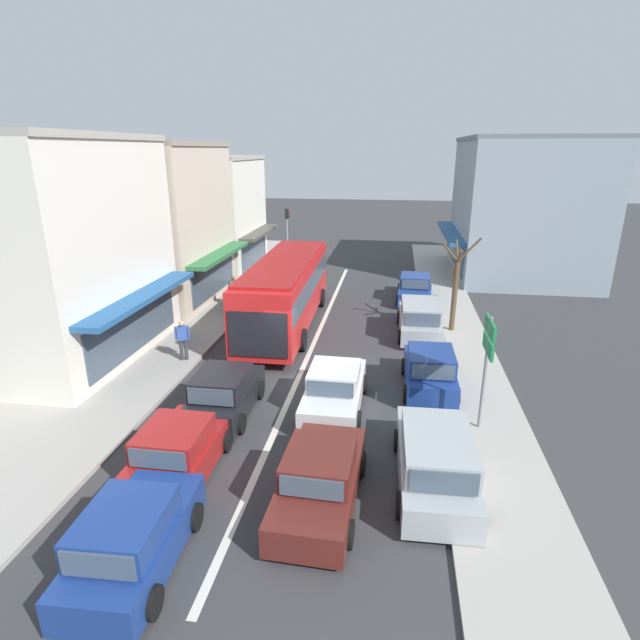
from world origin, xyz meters
name	(u,v)px	position (x,y,z in m)	size (l,w,h in m)	color
ground_plane	(297,380)	(0.00, 0.00, 0.00)	(140.00, 140.00, 0.00)	#353538
lane_centre_line	(315,341)	(0.00, 4.00, 0.00)	(0.20, 28.00, 0.01)	silver
sidewalk_left	(187,318)	(-6.80, 6.00, 0.07)	(5.20, 44.00, 0.14)	#A39E96
kerb_right	(454,331)	(6.20, 6.00, 0.06)	(2.80, 44.00, 0.12)	#A39E96
shopfront_corner_near	(38,252)	(-10.18, 0.76, 4.29)	(8.24, 8.28, 8.60)	silver
shopfront_mid_block	(143,224)	(-10.18, 9.00, 4.20)	(8.66, 7.67, 8.41)	beige
shopfront_far_end	(197,215)	(-10.18, 16.57, 3.81)	(8.95, 7.21, 7.63)	silver
building_right_far	(523,208)	(11.48, 18.46, 4.40)	(9.13, 10.62, 8.81)	#84939E
city_bus	(286,288)	(-1.64, 5.77, 1.88)	(2.90, 10.90, 3.23)	red
hatchback_queue_gap_filler	(224,394)	(-1.80, -2.76, 0.71)	(1.84, 3.71, 1.54)	black
sedan_queue_far_back	(320,480)	(1.82, -6.51, 0.66)	(2.00, 4.26, 1.47)	#561E19
sedan_adjacent_lane_trail	(335,390)	(1.59, -1.85, 0.66)	(1.92, 4.21, 1.47)	silver
sedan_behind_bus_mid	(177,454)	(-1.95, -6.02, 0.66)	(1.91, 4.20, 1.47)	maroon
hatchback_behind_bus_near	(133,539)	(-1.56, -8.99, 0.71)	(1.93, 3.76, 1.54)	navy
parked_wagon_kerb_front	(435,460)	(4.55, -5.43, 0.75)	(2.03, 4.55, 1.58)	#9EA3A8
parked_hatchback_kerb_second	(430,371)	(4.71, -0.06, 0.71)	(1.87, 3.73, 1.54)	navy
parked_wagon_kerb_third	(420,319)	(4.57, 5.53, 0.75)	(2.01, 4.53, 1.58)	#9EA3A8
parked_sedan_kerb_rear	(415,289)	(4.51, 11.05, 0.66)	(2.02, 4.26, 1.47)	navy
traffic_light_downstreet	(287,228)	(-4.16, 17.81, 2.85)	(0.32, 0.24, 4.20)	gray
directional_road_sign	(488,347)	(6.06, -2.58, 2.70)	(0.10, 1.40, 3.60)	gray
street_tree_right	(455,289)	(6.09, 6.08, 2.08)	(1.66, 1.99, 4.42)	brown
pedestrian_with_handbag_near	(234,289)	(-4.94, 8.06, 1.07)	(0.65, 0.40, 1.63)	#333338
pedestrian_browsing_midblock	(183,338)	(-4.72, 0.88, 1.07)	(0.53, 0.34, 1.63)	#333338
pedestrian_far_walker	(250,280)	(-4.69, 10.17, 1.07)	(0.57, 0.26, 1.63)	#232838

